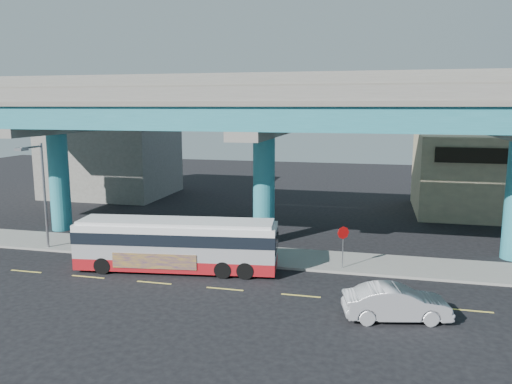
% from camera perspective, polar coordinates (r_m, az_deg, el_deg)
% --- Properties ---
extents(ground, '(120.00, 120.00, 0.00)m').
position_cam_1_polar(ground, '(26.84, -3.38, -10.78)').
color(ground, black).
rests_on(ground, ground).
extents(sidewalk, '(70.00, 4.00, 0.15)m').
position_cam_1_polar(sidewalk, '(31.84, -0.49, -7.29)').
color(sidewalk, gray).
rests_on(sidewalk, ground).
extents(lane_markings, '(58.00, 0.12, 0.01)m').
position_cam_1_polar(lane_markings, '(26.57, -3.58, -10.99)').
color(lane_markings, '#D8C64C').
rests_on(lane_markings, ground).
extents(viaduct, '(52.00, 12.40, 11.70)m').
position_cam_1_polar(viaduct, '(33.94, 0.98, 9.31)').
color(viaduct, '#20707C').
rests_on(viaduct, ground).
extents(building_beige, '(14.00, 10.23, 7.00)m').
position_cam_1_polar(building_beige, '(48.55, 26.06, 1.80)').
color(building_beige, tan).
rests_on(building_beige, ground).
extents(building_concrete, '(12.00, 10.00, 9.00)m').
position_cam_1_polar(building_concrete, '(55.50, -16.15, 4.32)').
color(building_concrete, gray).
rests_on(building_concrete, ground).
extents(transit_bus, '(11.83, 3.96, 2.98)m').
position_cam_1_polar(transit_bus, '(29.28, -9.04, -5.76)').
color(transit_bus, maroon).
rests_on(transit_bus, ground).
extents(sedan, '(3.57, 5.36, 1.54)m').
position_cam_1_polar(sedan, '(23.61, 15.73, -12.10)').
color(sedan, '#B0B0B5').
rests_on(sedan, ground).
extents(parked_car, '(2.88, 4.43, 1.33)m').
position_cam_1_polar(parked_car, '(35.56, -16.98, -4.65)').
color(parked_car, '#313136').
rests_on(parked_car, sidewalk).
extents(street_lamp, '(0.50, 2.30, 6.92)m').
position_cam_1_polar(street_lamp, '(34.92, -23.63, 1.19)').
color(street_lamp, gray).
rests_on(street_lamp, sidewalk).
extents(stop_sign, '(0.63, 0.44, 2.47)m').
position_cam_1_polar(stop_sign, '(29.23, 9.93, -5.23)').
color(stop_sign, gray).
rests_on(stop_sign, sidewalk).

